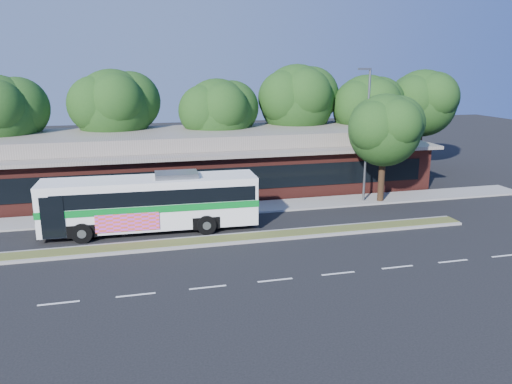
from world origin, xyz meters
TOP-DOWN VIEW (x-y plane):
  - ground at (0.00, 0.00)m, footprint 120.00×120.00m
  - median_strip at (0.00, 0.60)m, footprint 26.00×1.10m
  - sidewalk at (0.00, 6.40)m, footprint 44.00×2.60m
  - plaza_building at (0.00, 12.99)m, footprint 33.20×11.20m
  - lamp_post at (9.56, 6.00)m, footprint 0.93×0.18m
  - tree_bg_a at (-14.58, 15.14)m, footprint 6.47×5.80m
  - tree_bg_b at (-6.57, 16.14)m, footprint 6.69×6.00m
  - tree_bg_c at (1.40, 15.13)m, footprint 6.24×5.60m
  - tree_bg_d at (8.45, 16.15)m, footprint 6.91×6.20m
  - tree_bg_e at (14.42, 15.14)m, footprint 6.47×5.80m
  - tree_bg_f at (20.43, 16.14)m, footprint 6.69×6.00m
  - transit_bus at (-4.87, 3.27)m, footprint 12.08×3.10m
  - sidewalk_tree at (11.08, 5.82)m, footprint 5.41×4.85m

SIDE VIEW (x-z plane):
  - ground at x=0.00m, z-range 0.00..0.00m
  - sidewalk at x=0.00m, z-range 0.00..0.12m
  - median_strip at x=0.00m, z-range 0.00..0.15m
  - transit_bus at x=-4.87m, z-range 0.19..3.56m
  - plaza_building at x=0.00m, z-range -0.10..4.35m
  - lamp_post at x=9.56m, z-range 0.37..9.44m
  - sidewalk_tree at x=11.08m, z-range 1.40..8.83m
  - tree_bg_c at x=1.40m, z-range 1.46..9.72m
  - tree_bg_e at x=14.42m, z-range 1.49..10.00m
  - tree_bg_a at x=-14.58m, z-range 1.55..10.18m
  - tree_bg_f at x=20.43m, z-range 1.60..10.52m
  - tree_bg_b at x=-6.57m, z-range 1.64..10.64m
  - tree_bg_d at x=8.45m, z-range 1.73..11.10m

